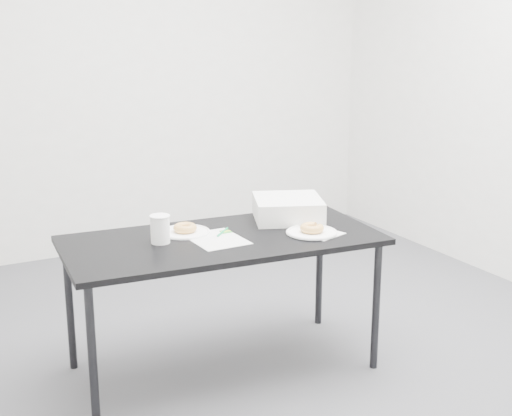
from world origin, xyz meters
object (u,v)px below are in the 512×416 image
table (222,248)px  coffee_cup (160,229)px  bakery_box (288,208)px  donut_far (185,228)px  plate_far (185,232)px  plate_near (312,232)px  pen (223,232)px  scorecard (217,239)px  donut_near (312,228)px

table → coffee_cup: bearing=173.3°
bakery_box → coffee_cup: bearing=-152.1°
bakery_box → donut_far: bearing=-159.9°
plate_far → plate_near: bearing=-29.1°
table → donut_far: donut_far is taller
pen → plate_far: size_ratio=0.56×
table → bakery_box: bakery_box is taller
scorecard → coffee_cup: size_ratio=2.22×
plate_near → donut_near: 0.02m
donut_far → scorecard: bearing=-61.5°
plate_far → scorecard: bearing=-61.5°
plate_near → plate_far: plate_near is taller
donut_far → coffee_cup: (-0.16, -0.09, 0.04)m
donut_near → plate_far: donut_near is taller
table → donut_near: size_ratio=13.20×
pen → donut_far: (-0.16, 0.09, 0.02)m
scorecard → donut_far: bearing=116.6°
scorecard → plate_far: plate_far is taller
plate_near → coffee_cup: (-0.69, 0.20, 0.06)m
scorecard → donut_near: bearing=-18.3°
coffee_cup → donut_far: bearing=30.3°
plate_near → donut_near: size_ratio=2.13×
scorecard → plate_far: (-0.09, 0.17, 0.00)m
scorecard → table: bearing=21.8°
table → plate_far: plate_far is taller
plate_near → donut_far: bearing=150.9°
pen → donut_far: size_ratio=1.20×
plate_near → bakery_box: size_ratio=0.73×
pen → bakery_box: 0.41m
table → pen: pen is taller
table → coffee_cup: coffee_cup is taller
donut_near → plate_far: bearing=150.9°
donut_far → bakery_box: (0.56, -0.02, 0.03)m
scorecard → plate_near: size_ratio=1.19×
plate_near → bakery_box: bearing=84.2°
coffee_cup → table: bearing=-11.3°
scorecard → donut_near: donut_near is taller
pen → donut_near: size_ratio=1.18×
table → pen: (0.03, 0.06, 0.06)m
pen → coffee_cup: bearing=135.6°
table → coffee_cup: (-0.28, 0.06, 0.12)m
donut_far → bakery_box: size_ratio=0.34×
scorecard → bakery_box: 0.50m
donut_far → donut_near: bearing=-29.1°
donut_near → donut_far: 0.61m
bakery_box → table: bearing=-141.1°
donut_far → plate_far: bearing=0.0°
donut_near → plate_far: size_ratio=0.48×
scorecard → pen: bearing=46.6°
plate_far → bakery_box: size_ratio=0.72×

